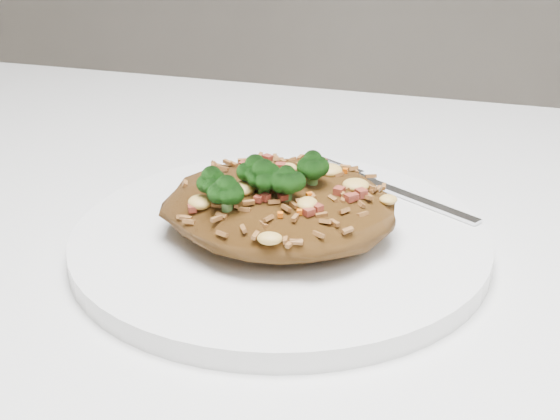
# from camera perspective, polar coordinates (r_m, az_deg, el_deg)

# --- Properties ---
(dining_table) EXTENTS (1.20, 0.80, 0.75)m
(dining_table) POSITION_cam_1_polar(r_m,az_deg,el_deg) (0.58, -7.25, -10.85)
(dining_table) COLOR silver
(dining_table) RESTS_ON ground
(plate) EXTENTS (0.28, 0.28, 0.01)m
(plate) POSITION_cam_1_polar(r_m,az_deg,el_deg) (0.52, 0.00, -2.19)
(plate) COLOR white
(plate) RESTS_ON dining_table
(fried_rice) EXTENTS (0.15, 0.14, 0.06)m
(fried_rice) POSITION_cam_1_polar(r_m,az_deg,el_deg) (0.51, -0.08, 1.08)
(fried_rice) COLOR brown
(fried_rice) RESTS_ON plate
(fork) EXTENTS (0.15, 0.10, 0.00)m
(fork) POSITION_cam_1_polar(r_m,az_deg,el_deg) (0.58, 8.36, 1.40)
(fork) COLOR silver
(fork) RESTS_ON plate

